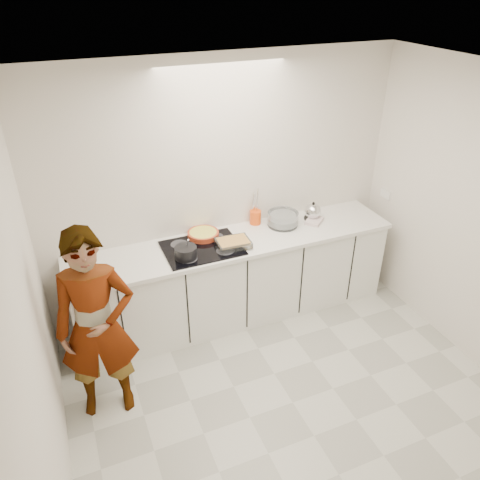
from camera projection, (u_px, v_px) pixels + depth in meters
name	position (u px, v px, depth m)	size (l,w,h in m)	color
floor	(293.00, 403.00, 3.98)	(3.60, 3.20, 0.00)	beige
ceiling	(319.00, 89.00, 2.67)	(3.60, 3.20, 0.00)	white
wall_back	(223.00, 191.00, 4.60)	(3.60, 0.00, 2.60)	silver
wall_left	(33.00, 344.00, 2.73)	(0.00, 3.20, 2.60)	silver
base_cabinets	(236.00, 281.00, 4.78)	(3.20, 0.58, 0.87)	white
countertop	(236.00, 242.00, 4.55)	(3.24, 0.64, 0.04)	white
hob	(202.00, 248.00, 4.41)	(0.72, 0.54, 0.01)	black
tart_dish	(203.00, 234.00, 4.57)	(0.35, 0.35, 0.05)	#B03A1D
saucepan	(186.00, 252.00, 4.22)	(0.21, 0.21, 0.19)	black
baking_dish	(233.00, 243.00, 4.41)	(0.33, 0.25, 0.06)	silver
mixing_bowl	(283.00, 219.00, 4.78)	(0.41, 0.41, 0.14)	silver
tea_towel	(314.00, 221.00, 4.86)	(0.20, 0.15, 0.03)	white
kettle	(313.00, 212.00, 4.89)	(0.20, 0.20, 0.20)	black
utensil_crock	(255.00, 217.00, 4.81)	(0.12, 0.12, 0.14)	#FB5110
cook	(97.00, 327.00, 3.55)	(0.61, 0.40, 1.67)	white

